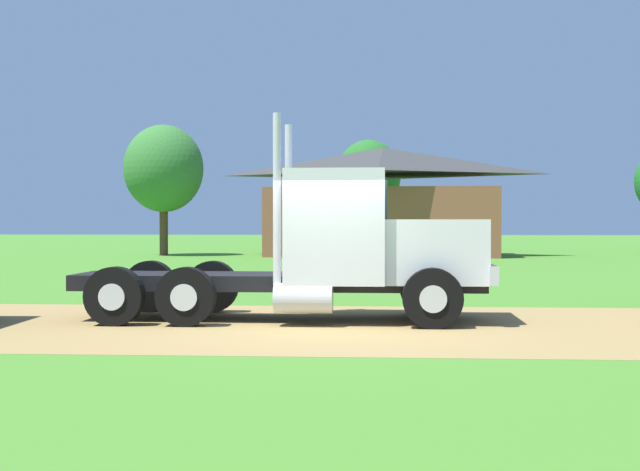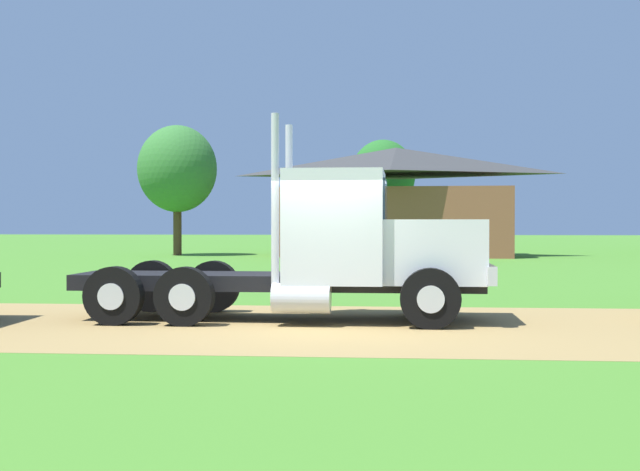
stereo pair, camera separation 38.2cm
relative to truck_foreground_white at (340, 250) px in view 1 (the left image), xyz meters
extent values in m
plane|color=#478228|center=(-0.17, -0.89, -1.28)|extent=(200.00, 200.00, 0.00)
cube|color=#9E804A|center=(-0.17, -0.89, -1.27)|extent=(120.00, 6.86, 0.01)
cube|color=black|center=(-1.12, 0.02, -0.58)|extent=(7.45, 1.59, 0.28)
cube|color=white|center=(1.71, 0.00, -0.01)|extent=(1.80, 2.02, 1.14)
cube|color=silver|center=(2.65, -0.01, -0.40)|extent=(0.18, 2.20, 0.32)
cube|color=white|center=(-0.05, 0.02, 0.43)|extent=(1.76, 2.31, 2.01)
cube|color=#2D3D4C|center=(0.84, 0.01, 0.83)|extent=(0.06, 1.91, 0.88)
cylinder|color=silver|center=(-1.03, 0.93, 0.91)|extent=(0.14, 0.14, 2.97)
cylinder|color=silver|center=(-1.05, -0.88, 0.91)|extent=(0.14, 0.14, 2.97)
cylinder|color=silver|center=(-0.58, -0.98, -0.79)|extent=(1.00, 0.53, 0.52)
cylinder|color=black|center=(1.63, 1.15, -0.77)|extent=(1.02, 0.31, 1.02)
cylinder|color=silver|center=(1.63, 1.31, -0.77)|extent=(0.46, 0.04, 0.46)
cylinder|color=black|center=(1.61, -1.14, -0.77)|extent=(1.02, 0.31, 1.02)
cylinder|color=silver|center=(1.61, -1.30, -0.77)|extent=(0.46, 0.04, 0.46)
cylinder|color=black|center=(-3.82, 1.19, -0.77)|extent=(1.02, 0.31, 1.02)
cylinder|color=silver|center=(-3.82, 1.35, -0.77)|extent=(0.46, 0.04, 0.46)
cylinder|color=black|center=(-3.84, -1.10, -0.77)|extent=(1.02, 0.31, 1.02)
cylinder|color=silver|center=(-3.84, -1.26, -0.77)|extent=(0.46, 0.04, 0.46)
cylinder|color=black|center=(-2.57, 1.18, -0.77)|extent=(1.02, 0.31, 1.02)
cylinder|color=silver|center=(-2.57, 1.34, -0.77)|extent=(0.46, 0.04, 0.46)
cylinder|color=black|center=(-2.59, -1.11, -0.77)|extent=(1.02, 0.31, 1.02)
cylinder|color=silver|center=(-2.59, -1.27, -0.77)|extent=(0.46, 0.04, 0.46)
cube|color=brown|center=(1.02, 29.89, 0.48)|extent=(12.09, 6.95, 3.52)
pyramid|color=#383838|center=(1.02, 29.89, 3.68)|extent=(12.70, 7.30, 1.43)
cube|color=black|center=(-0.92, 26.83, -0.18)|extent=(1.80, 0.17, 2.20)
cylinder|color=#513823|center=(-10.53, 29.24, 0.18)|extent=(0.44, 0.44, 2.91)
ellipsoid|color=#367431|center=(-10.53, 29.24, 3.31)|extent=(4.18, 4.18, 4.60)
cylinder|color=#513823|center=(0.18, 39.28, 0.27)|extent=(0.44, 0.44, 3.09)
ellipsoid|color=#266925|center=(0.18, 39.28, 3.45)|extent=(4.10, 4.10, 4.51)
camera|label=1|loc=(0.66, -15.71, 0.53)|focal=48.53mm
camera|label=2|loc=(1.04, -15.68, 0.53)|focal=48.53mm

